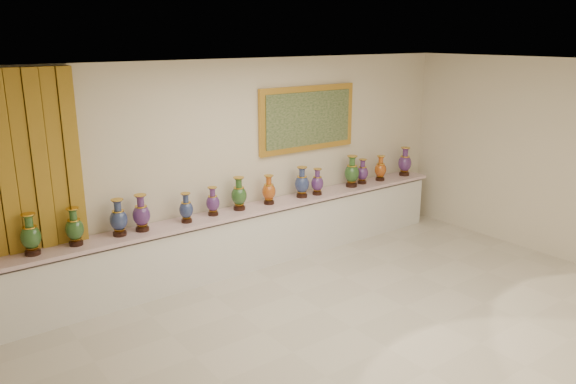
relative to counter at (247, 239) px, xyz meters
The scene contains 17 objects.
ground 2.31m from the counter, 90.00° to the right, with size 8.00×8.00×0.00m, color beige.
room 2.61m from the counter, behind, with size 8.00×8.00×8.00m.
counter is the anchor object (origin of this frame).
vase_1 2.98m from the counter, behind, with size 0.29×0.29×0.49m.
vase_2 2.50m from the counter, behind, with size 0.28×0.28×0.46m.
vase_3 1.99m from the counter, behind, with size 0.29×0.29×0.47m.
vase_4 1.72m from the counter, behind, with size 0.29×0.29×0.48m.
vase_5 1.17m from the counter, behind, with size 0.25×0.25×0.40m.
vase_6 0.84m from the counter, behind, with size 0.22×0.22×0.40m.
vase_7 0.69m from the counter, behind, with size 0.23×0.23×0.48m.
vase_8 0.77m from the counter, ahead, with size 0.23×0.23×0.44m.
vase_9 1.21m from the counter, ahead, with size 0.28×0.28×0.48m.
vase_10 1.44m from the counter, ahead, with size 0.20×0.20×0.42m.
vase_11 2.16m from the counter, ahead, with size 0.31×0.31×0.52m.
vase_12 2.41m from the counter, ahead, with size 0.21×0.21×0.42m.
vase_13 2.80m from the counter, ahead, with size 0.21×0.21×0.43m.
vase_14 3.39m from the counter, ahead, with size 0.30×0.30×0.50m.
Camera 1 is at (-4.16, -4.26, 3.31)m, focal length 35.00 mm.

